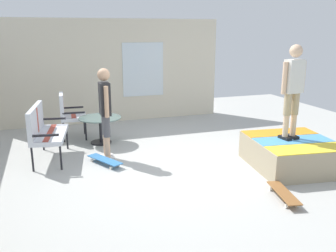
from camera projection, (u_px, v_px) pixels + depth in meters
name	position (u px, v px, depth m)	size (l,w,h in m)	color
ground_plane	(176.00, 170.00, 6.44)	(12.00, 12.00, 0.10)	#B2B2AD
house_facade	(109.00, 71.00, 9.42)	(0.23, 6.00, 2.65)	beige
skate_ramp	(293.00, 153.00, 6.41)	(1.70, 2.21, 0.51)	tan
patio_bench	(43.00, 128.00, 6.68)	(1.32, 0.73, 1.02)	black
patio_chair_near_house	(68.00, 112.00, 8.03)	(0.64, 0.58, 1.02)	black
patio_table	(100.00, 125.00, 7.73)	(0.90, 0.90, 0.57)	black
person_watching	(105.00, 107.00, 6.64)	(0.48, 0.24, 1.70)	silver
person_skater	(293.00, 86.00, 6.16)	(0.27, 0.48, 1.63)	black
skateboard_by_bench	(105.00, 160.00, 6.56)	(0.80, 0.56, 0.10)	#3372B2
skateboard_spare	(284.00, 193.00, 5.23)	(0.82, 0.36, 0.10)	brown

